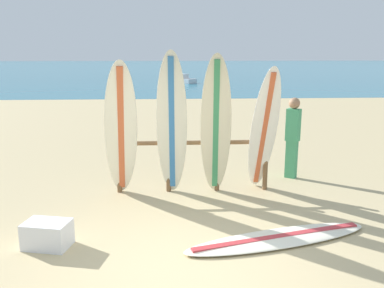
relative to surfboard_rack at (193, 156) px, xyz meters
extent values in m
plane|color=tan|center=(-0.33, -2.92, -0.68)|extent=(120.00, 120.00, 0.00)
cube|color=teal|center=(-0.33, 55.08, -0.68)|extent=(120.00, 80.00, 0.01)
cylinder|color=brown|center=(-1.38, 0.00, -0.13)|extent=(0.09, 0.09, 1.09)
cylinder|color=brown|center=(-0.46, 0.00, -0.13)|extent=(0.09, 0.09, 1.09)
cylinder|color=brown|center=(0.46, 0.00, -0.13)|extent=(0.09, 0.09, 1.09)
cylinder|color=brown|center=(1.38, 0.00, -0.13)|extent=(0.09, 0.09, 1.09)
cylinder|color=brown|center=(0.00, 0.00, 0.26)|extent=(2.87, 0.08, 0.08)
ellipsoid|color=white|center=(-1.27, -0.45, 0.57)|extent=(0.73, 1.16, 2.49)
cube|color=#CC5933|center=(-1.27, -0.45, 0.57)|extent=(0.26, 1.02, 2.30)
ellipsoid|color=silver|center=(-0.39, -0.27, 0.64)|extent=(0.56, 0.68, 2.64)
cube|color=#3372B2|center=(-0.39, -0.27, 0.64)|extent=(0.11, 0.63, 2.43)
ellipsoid|color=beige|center=(0.39, -0.30, 0.61)|extent=(0.61, 0.74, 2.59)
cube|color=#388C59|center=(0.39, -0.30, 0.61)|extent=(0.15, 0.66, 2.38)
ellipsoid|color=white|center=(1.25, -0.32, 0.52)|extent=(0.48, 1.21, 2.39)
cube|color=#CC5933|center=(1.25, -0.32, 0.52)|extent=(0.09, 1.13, 2.21)
ellipsoid|color=silver|center=(1.09, -2.17, -0.64)|extent=(2.87, 1.32, 0.07)
cube|color=#B73338|center=(1.09, -2.17, -0.64)|extent=(2.52, 0.79, 0.08)
cube|color=#3F9966|center=(2.10, 0.72, -0.29)|extent=(0.26, 0.25, 0.79)
cube|color=#3F9966|center=(2.10, 0.72, 0.44)|extent=(0.32, 0.30, 0.67)
sphere|color=#997051|center=(2.10, 0.72, 0.89)|extent=(0.23, 0.23, 0.23)
cube|color=silver|center=(0.59, 26.30, -0.50)|extent=(2.44, 2.42, 0.35)
cube|color=silver|center=(0.59, 26.30, -0.14)|extent=(1.12, 1.12, 0.36)
cube|color=white|center=(-2.10, -2.18, -0.50)|extent=(0.67, 0.52, 0.36)
camera|label=1|loc=(-0.42, -7.45, 1.94)|focal=38.58mm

